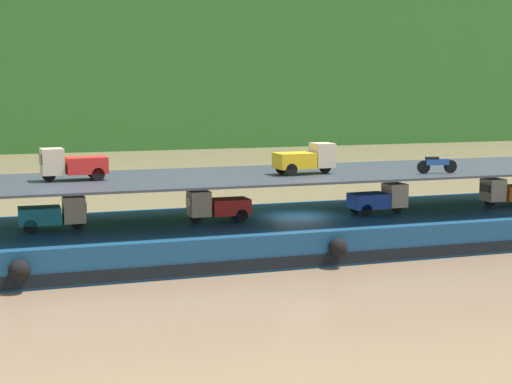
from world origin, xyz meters
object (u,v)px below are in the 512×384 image
(mini_truck_upper_stern, at_px, (73,164))
(mini_truck_lower_stern, at_px, (53,213))
(mini_truck_upper_mid, at_px, (306,159))
(motorcycle_upper_port, at_px, (437,164))
(mini_truck_lower_mid, at_px, (379,199))
(cargo_barge, at_px, (299,232))
(mini_truck_lower_aft, at_px, (217,206))
(mini_truck_lower_fore, at_px, (507,192))

(mini_truck_upper_stern, bearing_deg, mini_truck_lower_stern, -156.83)
(mini_truck_lower_stern, height_order, mini_truck_upper_mid, mini_truck_upper_mid)
(motorcycle_upper_port, bearing_deg, mini_truck_lower_stern, 172.57)
(mini_truck_upper_stern, distance_m, mini_truck_upper_mid, 10.27)
(mini_truck_lower_stern, bearing_deg, mini_truck_upper_stern, 23.17)
(mini_truck_upper_mid, relative_size, motorcycle_upper_port, 1.47)
(mini_truck_lower_mid, distance_m, mini_truck_upper_mid, 4.24)
(mini_truck_lower_mid, bearing_deg, cargo_barge, 172.31)
(mini_truck_lower_stern, bearing_deg, mini_truck_upper_mid, -2.65)
(mini_truck_lower_aft, bearing_deg, motorcycle_upper_port, -12.06)
(mini_truck_upper_mid, xyz_separation_m, motorcycle_upper_port, (5.74, -1.68, -0.26))
(cargo_barge, height_order, mini_truck_lower_aft, mini_truck_lower_aft)
(mini_truck_lower_stern, xyz_separation_m, motorcycle_upper_port, (16.85, -2.20, 1.74))
(mini_truck_lower_fore, distance_m, mini_truck_upper_mid, 11.13)
(cargo_barge, bearing_deg, mini_truck_lower_fore, -1.80)
(mini_truck_lower_stern, height_order, mini_truck_upper_stern, mini_truck_upper_stern)
(mini_truck_lower_stern, distance_m, mini_truck_lower_mid, 14.86)
(mini_truck_lower_aft, relative_size, mini_truck_upper_mid, 0.98)
(cargo_barge, distance_m, mini_truck_lower_stern, 11.11)
(mini_truck_upper_mid, bearing_deg, cargo_barge, 100.30)
(mini_truck_lower_aft, distance_m, mini_truck_lower_fore, 14.99)
(mini_truck_lower_fore, xyz_separation_m, mini_truck_upper_stern, (-21.17, 0.70, 2.00))
(motorcycle_upper_port, bearing_deg, mini_truck_lower_aft, 167.94)
(mini_truck_lower_stern, bearing_deg, mini_truck_lower_fore, -0.83)
(mini_truck_lower_stern, height_order, mini_truck_lower_mid, same)
(mini_truck_lower_mid, xyz_separation_m, mini_truck_lower_fore, (7.20, 0.17, 0.00))
(mini_truck_lower_stern, distance_m, motorcycle_upper_port, 17.08)
(cargo_barge, bearing_deg, mini_truck_lower_aft, -178.07)
(mini_truck_upper_stern, height_order, motorcycle_upper_port, mini_truck_upper_stern)
(mini_truck_upper_stern, height_order, mini_truck_upper_mid, same)
(mini_truck_lower_aft, height_order, mini_truck_upper_mid, mini_truck_upper_mid)
(cargo_barge, height_order, mini_truck_lower_stern, mini_truck_lower_stern)
(mini_truck_lower_mid, height_order, mini_truck_lower_fore, same)
(mini_truck_lower_fore, bearing_deg, mini_truck_lower_aft, 179.19)
(cargo_barge, relative_size, mini_truck_lower_stern, 11.45)
(mini_truck_upper_mid, bearing_deg, mini_truck_lower_fore, 1.01)
(mini_truck_upper_stern, bearing_deg, motorcycle_upper_port, -9.16)
(mini_truck_lower_mid, relative_size, mini_truck_upper_stern, 1.00)
(mini_truck_lower_fore, xyz_separation_m, motorcycle_upper_port, (-5.21, -1.88, 1.74))
(mini_truck_upper_stern, bearing_deg, mini_truck_lower_mid, -3.57)
(mini_truck_lower_mid, height_order, motorcycle_upper_port, motorcycle_upper_port)
(mini_truck_lower_aft, relative_size, mini_truck_lower_mid, 0.99)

